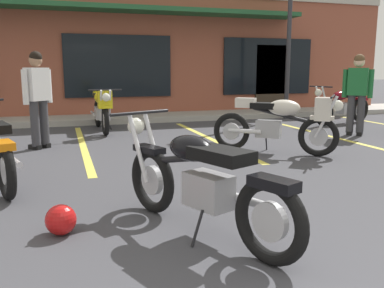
{
  "coord_description": "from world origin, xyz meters",
  "views": [
    {
      "loc": [
        -1.57,
        -0.77,
        1.38
      ],
      "look_at": [
        -0.2,
        3.56,
        0.55
      ],
      "focal_mm": 38.57,
      "sensor_mm": 36.0,
      "label": 1
    }
  ],
  "objects": [
    {
      "name": "brick_storefront_building",
      "position": [
        0.0,
        14.02,
        1.87
      ],
      "size": [
        17.28,
        7.08,
        3.73
      ],
      "color": "brown",
      "rests_on": "ground_plane"
    },
    {
      "name": "motorcycle_green_cafe_racer",
      "position": [
        -0.73,
        8.48,
        0.53
      ],
      "size": [
        0.66,
        2.11,
        0.98
      ],
      "color": "black",
      "rests_on": "ground_plane"
    },
    {
      "name": "painted_stall_lines",
      "position": [
        0.0,
        6.88,
        0.0
      ],
      "size": [
        12.48,
        4.8,
        0.01
      ],
      "color": "#DBCC4C",
      "rests_on": "ground_plane"
    },
    {
      "name": "motorcycle_foreground_classic",
      "position": [
        -0.5,
        2.38,
        0.46
      ],
      "size": [
        1.11,
        1.99,
        0.98
      ],
      "color": "black",
      "rests_on": "ground_plane"
    },
    {
      "name": "person_by_back_row",
      "position": [
        -1.95,
        6.8,
        0.95
      ],
      "size": [
        0.5,
        0.49,
        1.68
      ],
      "color": "black",
      "rests_on": "ground_plane"
    },
    {
      "name": "ground_plane",
      "position": [
        0.0,
        3.41,
        0.0
      ],
      "size": [
        80.0,
        80.0,
        0.0
      ],
      "primitive_type": "plane",
      "color": "#3D3D42"
    },
    {
      "name": "sidewalk_kerb",
      "position": [
        0.0,
        10.48,
        0.07
      ],
      "size": [
        22.0,
        1.8,
        0.14
      ],
      "primitive_type": "cube",
      "color": "#A8A59E",
      "rests_on": "ground_plane"
    },
    {
      "name": "helmet_on_pavement",
      "position": [
        -1.63,
        2.7,
        0.13
      ],
      "size": [
        0.26,
        0.26,
        0.26
      ],
      "color": "#B71414",
      "rests_on": "ground_plane"
    },
    {
      "name": "motorcycle_cream_vintage",
      "position": [
        1.83,
        5.16,
        0.53
      ],
      "size": [
        1.74,
        1.55,
        0.98
      ],
      "color": "black",
      "rests_on": "ground_plane"
    },
    {
      "name": "person_in_shorts_foreground",
      "position": [
        4.27,
        6.36,
        0.95
      ],
      "size": [
        0.49,
        0.5,
        1.68
      ],
      "color": "black",
      "rests_on": "ground_plane"
    },
    {
      "name": "motorcycle_blue_standard",
      "position": [
        5.21,
        8.0,
        0.46
      ],
      "size": [
        2.06,
        0.94,
        0.98
      ],
      "color": "black",
      "rests_on": "ground_plane"
    }
  ]
}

